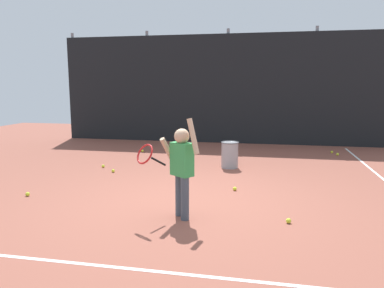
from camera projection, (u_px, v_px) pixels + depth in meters
The scene contains 17 objects.
ground_plane at pixel (185, 201), 5.67m from camera, with size 20.00×20.00×0.00m, color brown.
court_line_baseline at pixel (137, 269), 3.57m from camera, with size 9.00×0.05×0.00m, color white.
back_fence_windscreen at pixel (227, 89), 11.10m from camera, with size 10.35×0.08×3.25m, color black.
fence_post_0 at pixel (75, 87), 12.13m from camera, with size 0.09×0.09×3.40m, color slate.
fence_post_1 at pixel (148, 87), 11.64m from camera, with size 0.09×0.09×3.40m, color slate.
fence_post_2 at pixel (227, 87), 11.15m from camera, with size 0.09×0.09×3.40m, color slate.
fence_post_3 at pixel (314, 87), 10.66m from camera, with size 0.09×0.09×3.40m, color slate.
tennis_player at pixel (180, 165), 4.85m from camera, with size 0.89×0.52×1.35m.
ball_hopper at pixel (230, 154), 7.91m from camera, with size 0.38×0.38×0.56m.
tennis_ball_0 at pixel (332, 152), 9.60m from camera, with size 0.07×0.07×0.07m, color #CCE033.
tennis_ball_1 at pixel (337, 154), 9.30m from camera, with size 0.07×0.07×0.07m, color #CCE033.
tennis_ball_2 at pixel (143, 151), 9.77m from camera, with size 0.07×0.07×0.07m, color #CCE033.
tennis_ball_3 at pixel (28, 194), 5.91m from camera, with size 0.07×0.07×0.07m, color #CCE033.
tennis_ball_4 at pixel (113, 171), 7.52m from camera, with size 0.07×0.07×0.07m, color #CCE033.
tennis_ball_5 at pixel (235, 189), 6.22m from camera, with size 0.07×0.07×0.07m, color #CCE033.
tennis_ball_6 at pixel (289, 221), 4.76m from camera, with size 0.07×0.07×0.07m, color #CCE033.
tennis_ball_7 at pixel (103, 166), 7.95m from camera, with size 0.07×0.07×0.07m, color #CCE033.
Camera 1 is at (1.18, -5.33, 1.77)m, focal length 34.56 mm.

